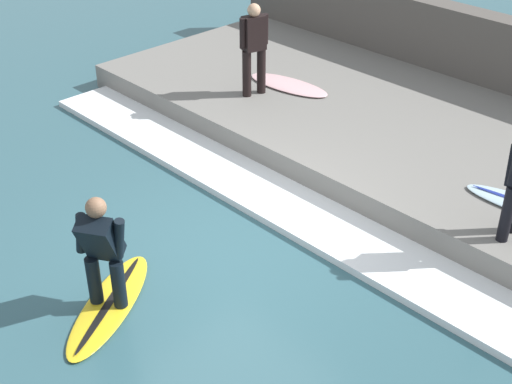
% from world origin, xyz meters
% --- Properties ---
extents(ground_plane, '(28.00, 28.00, 0.00)m').
position_xyz_m(ground_plane, '(0.00, 0.00, 0.00)').
color(ground_plane, '#335B66').
extents(concrete_ledge, '(4.40, 11.54, 0.44)m').
position_xyz_m(concrete_ledge, '(3.96, 0.00, 0.22)').
color(concrete_ledge, slate).
rests_on(concrete_ledge, ground_plane).
extents(back_wall, '(0.50, 12.12, 1.65)m').
position_xyz_m(back_wall, '(6.41, 0.00, 0.82)').
color(back_wall, '#544F49').
rests_on(back_wall, ground_plane).
extents(wave_foam_crest, '(1.02, 10.96, 0.11)m').
position_xyz_m(wave_foam_crest, '(1.25, 0.00, 0.05)').
color(wave_foam_crest, white).
rests_on(wave_foam_crest, ground_plane).
extents(surfboard_riding, '(1.93, 1.48, 0.07)m').
position_xyz_m(surfboard_riding, '(-1.76, 0.17, 0.03)').
color(surfboard_riding, yellow).
rests_on(surfboard_riding, ground_plane).
extents(surfer_riding, '(0.61, 0.60, 1.44)m').
position_xyz_m(surfer_riding, '(-1.76, 0.17, 0.85)').
color(surfer_riding, black).
rests_on(surfer_riding, surfboard_riding).
extents(surfer_waiting_far, '(0.53, 0.31, 1.60)m').
position_xyz_m(surfer_waiting_far, '(3.01, 2.68, 1.34)').
color(surfer_waiting_far, black).
rests_on(surfer_waiting_far, concrete_ledge).
extents(surfboard_waiting_far, '(0.80, 1.69, 0.06)m').
position_xyz_m(surfboard_waiting_far, '(3.68, 2.49, 0.47)').
color(surfboard_waiting_far, beige).
rests_on(surfboard_waiting_far, concrete_ledge).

